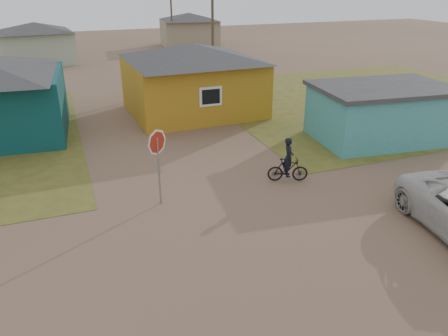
# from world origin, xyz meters

# --- Properties ---
(ground) EXTENTS (120.00, 120.00, 0.00)m
(ground) POSITION_xyz_m (0.00, 0.00, 0.00)
(ground) COLOR brown
(grass_ne) EXTENTS (20.00, 18.00, 0.00)m
(grass_ne) POSITION_xyz_m (14.00, 13.00, 0.01)
(grass_ne) COLOR olive
(grass_ne) RESTS_ON ground
(house_yellow) EXTENTS (7.72, 6.76, 3.90)m
(house_yellow) POSITION_xyz_m (2.50, 14.00, 2.00)
(house_yellow) COLOR #B17C1B
(house_yellow) RESTS_ON ground
(shed_turquoise) EXTENTS (6.71, 4.93, 2.60)m
(shed_turquoise) POSITION_xyz_m (9.50, 6.50, 1.31)
(shed_turquoise) COLOR teal
(shed_turquoise) RESTS_ON ground
(house_pale_west) EXTENTS (7.04, 6.15, 3.60)m
(house_pale_west) POSITION_xyz_m (-6.00, 34.00, 1.86)
(house_pale_west) COLOR #A0AF96
(house_pale_west) RESTS_ON ground
(house_beige_east) EXTENTS (6.95, 6.05, 3.60)m
(house_beige_east) POSITION_xyz_m (10.00, 40.00, 1.86)
(house_beige_east) COLOR gray
(house_beige_east) RESTS_ON ground
(utility_pole_near) EXTENTS (1.40, 0.20, 8.00)m
(utility_pole_near) POSITION_xyz_m (6.50, 22.00, 4.14)
(utility_pole_near) COLOR brown
(utility_pole_near) RESTS_ON ground
(utility_pole_far) EXTENTS (1.40, 0.20, 8.00)m
(utility_pole_far) POSITION_xyz_m (7.50, 38.00, 4.14)
(utility_pole_far) COLOR brown
(utility_pole_far) RESTS_ON ground
(stop_sign) EXTENTS (0.86, 0.26, 2.70)m
(stop_sign) POSITION_xyz_m (-1.87, 3.69, 1.97)
(stop_sign) COLOR gray
(stop_sign) RESTS_ON ground
(cyclist) EXTENTS (1.60, 0.94, 1.75)m
(cyclist) POSITION_xyz_m (3.10, 3.77, 0.64)
(cyclist) COLOR black
(cyclist) RESTS_ON ground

